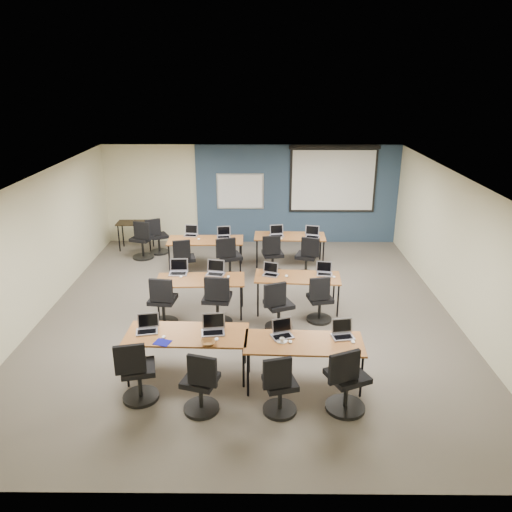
{
  "coord_description": "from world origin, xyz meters",
  "views": [
    {
      "loc": [
        0.24,
        -8.88,
        4.51
      ],
      "look_at": [
        0.16,
        0.4,
        1.07
      ],
      "focal_mm": 35.0,
      "sensor_mm": 36.0,
      "label": 1
    }
  ],
  "objects_px": {
    "training_table_back_right": "(290,238)",
    "task_chair_3": "(346,385)",
    "laptop_3": "(343,332)",
    "task_chair_4": "(163,305)",
    "training_table_mid_right": "(297,279)",
    "spare_chair_b": "(142,243)",
    "task_chair_6": "(278,310)",
    "task_chair_1": "(201,387)",
    "task_chair_9": "(229,261)",
    "training_table_front_left": "(187,336)",
    "laptop_8": "(191,233)",
    "task_chair_8": "(185,262)",
    "task_chair_0": "(137,376)",
    "laptop_0": "(147,327)",
    "laptop_6": "(271,272)",
    "task_chair_2": "(279,389)",
    "whiteboard": "(240,191)",
    "projector_screen": "(333,176)",
    "task_chair_11": "(307,260)",
    "laptop_2": "(282,332)",
    "laptop_5": "(216,271)",
    "laptop_10": "(277,233)",
    "laptop_7": "(324,271)",
    "utility_table": "(135,225)",
    "spare_chair_a": "(157,239)",
    "laptop_9": "(224,234)",
    "task_chair_10": "(272,258)",
    "training_table_front_right": "(304,345)",
    "laptop_4": "(178,270)",
    "laptop_11": "(312,234)",
    "training_table_back_left": "(206,241)",
    "task_chair_7": "(320,303)"
  },
  "relations": [
    {
      "from": "task_chair_3",
      "to": "task_chair_6",
      "type": "relative_size",
      "value": 1.04
    },
    {
      "from": "laptop_3",
      "to": "task_chair_11",
      "type": "height_order",
      "value": "task_chair_11"
    },
    {
      "from": "task_chair_3",
      "to": "task_chair_4",
      "type": "xyz_separation_m",
      "value": [
        -3.01,
        2.51,
        -0.02
      ]
    },
    {
      "from": "training_table_front_left",
      "to": "spare_chair_b",
      "type": "distance_m",
      "value": 5.54
    },
    {
      "from": "task_chair_0",
      "to": "task_chair_10",
      "type": "bearing_deg",
      "value": 54.24
    },
    {
      "from": "laptop_7",
      "to": "spare_chair_b",
      "type": "relative_size",
      "value": 0.3
    },
    {
      "from": "laptop_8",
      "to": "task_chair_8",
      "type": "distance_m",
      "value": 1.05
    },
    {
      "from": "task_chair_3",
      "to": "laptop_6",
      "type": "bearing_deg",
      "value": 83.02
    },
    {
      "from": "training_table_front_left",
      "to": "training_table_front_right",
      "type": "distance_m",
      "value": 1.79
    },
    {
      "from": "task_chair_2",
      "to": "task_chair_9",
      "type": "relative_size",
      "value": 0.94
    },
    {
      "from": "task_chair_1",
      "to": "task_chair_9",
      "type": "bearing_deg",
      "value": 105.41
    },
    {
      "from": "task_chair_4",
      "to": "task_chair_11",
      "type": "relative_size",
      "value": 1.02
    },
    {
      "from": "whiteboard",
      "to": "spare_chair_b",
      "type": "bearing_deg",
      "value": -151.36
    },
    {
      "from": "task_chair_2",
      "to": "spare_chair_b",
      "type": "height_order",
      "value": "spare_chair_b"
    },
    {
      "from": "training_table_mid_right",
      "to": "task_chair_6",
      "type": "xyz_separation_m",
      "value": [
        -0.41,
        -0.83,
        -0.27
      ]
    },
    {
      "from": "laptop_0",
      "to": "task_chair_3",
      "type": "bearing_deg",
      "value": -30.11
    },
    {
      "from": "task_chair_1",
      "to": "laptop_6",
      "type": "xyz_separation_m",
      "value": [
        1.03,
        3.32,
        0.38
      ]
    },
    {
      "from": "whiteboard",
      "to": "projector_screen",
      "type": "xyz_separation_m",
      "value": [
        2.5,
        -0.02,
        0.44
      ]
    },
    {
      "from": "laptop_11",
      "to": "laptop_2",
      "type": "bearing_deg",
      "value": -85.61
    },
    {
      "from": "training_table_mid_right",
      "to": "spare_chair_b",
      "type": "relative_size",
      "value": 1.64
    },
    {
      "from": "training_table_back_right",
      "to": "task_chair_3",
      "type": "relative_size",
      "value": 1.66
    },
    {
      "from": "projector_screen",
      "to": "laptop_3",
      "type": "height_order",
      "value": "projector_screen"
    },
    {
      "from": "training_table_mid_right",
      "to": "training_table_front_left",
      "type": "bearing_deg",
      "value": -125.33
    },
    {
      "from": "laptop_10",
      "to": "laptop_5",
      "type": "bearing_deg",
      "value": -130.08
    },
    {
      "from": "training_table_front_left",
      "to": "training_table_back_right",
      "type": "relative_size",
      "value": 1.09
    },
    {
      "from": "laptop_5",
      "to": "task_chair_0",
      "type": "bearing_deg",
      "value": -94.08
    },
    {
      "from": "task_chair_4",
      "to": "laptop_7",
      "type": "distance_m",
      "value": 3.22
    },
    {
      "from": "training_table_front_left",
      "to": "spare_chair_b",
      "type": "bearing_deg",
      "value": 111.39
    },
    {
      "from": "laptop_0",
      "to": "laptop_6",
      "type": "xyz_separation_m",
      "value": [
        1.96,
        2.3,
        -0.0
      ]
    },
    {
      "from": "task_chair_1",
      "to": "task_chair_9",
      "type": "distance_m",
      "value": 4.83
    },
    {
      "from": "task_chair_2",
      "to": "task_chair_4",
      "type": "relative_size",
      "value": 0.96
    },
    {
      "from": "laptop_2",
      "to": "laptop_5",
      "type": "xyz_separation_m",
      "value": [
        -1.22,
        2.46,
        0.0
      ]
    },
    {
      "from": "task_chair_1",
      "to": "utility_table",
      "type": "height_order",
      "value": "task_chair_1"
    },
    {
      "from": "training_table_back_right",
      "to": "laptop_8",
      "type": "distance_m",
      "value": 2.43
    },
    {
      "from": "training_table_back_left",
      "to": "task_chair_11",
      "type": "relative_size",
      "value": 1.81
    },
    {
      "from": "task_chair_0",
      "to": "task_chair_6",
      "type": "distance_m",
      "value": 2.99
    },
    {
      "from": "laptop_6",
      "to": "task_chair_8",
      "type": "bearing_deg",
      "value": 161.1
    },
    {
      "from": "training_table_back_right",
      "to": "laptop_2",
      "type": "distance_m",
      "value": 4.94
    },
    {
      "from": "laptop_9",
      "to": "task_chair_10",
      "type": "xyz_separation_m",
      "value": [
        1.18,
        -0.6,
        -0.38
      ]
    },
    {
      "from": "task_chair_9",
      "to": "utility_table",
      "type": "relative_size",
      "value": 1.1
    },
    {
      "from": "task_chair_2",
      "to": "task_chair_3",
      "type": "relative_size",
      "value": 0.93
    },
    {
      "from": "laptop_3",
      "to": "laptop_4",
      "type": "bearing_deg",
      "value": 128.99
    },
    {
      "from": "laptop_8",
      "to": "laptop_9",
      "type": "relative_size",
      "value": 0.98
    },
    {
      "from": "laptop_8",
      "to": "spare_chair_a",
      "type": "distance_m",
      "value": 1.27
    },
    {
      "from": "training_table_mid_right",
      "to": "task_chair_0",
      "type": "distance_m",
      "value": 3.89
    },
    {
      "from": "laptop_3",
      "to": "task_chair_4",
      "type": "relative_size",
      "value": 0.32
    },
    {
      "from": "task_chair_0",
      "to": "utility_table",
      "type": "xyz_separation_m",
      "value": [
        -1.58,
        6.62,
        0.24
      ]
    },
    {
      "from": "training_table_back_right",
      "to": "task_chair_11",
      "type": "relative_size",
      "value": 1.74
    },
    {
      "from": "training_table_front_left",
      "to": "task_chair_8",
      "type": "distance_m",
      "value": 3.99
    },
    {
      "from": "task_chair_3",
      "to": "task_chair_7",
      "type": "distance_m",
      "value": 2.69
    }
  ]
}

